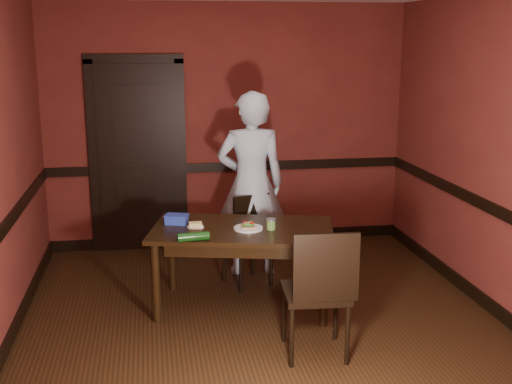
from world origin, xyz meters
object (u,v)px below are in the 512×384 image
object	(u,v)px
person	(251,184)
cheese_saucer	(195,225)
chair_near	(315,290)
food_tub	(177,219)
chair_far	(247,242)
sandwich_plate	(248,227)
sauce_jar	(271,224)
dining_table	(243,267)

from	to	relation	value
person	cheese_saucer	bearing A→B (deg)	54.86
chair_near	food_tub	xyz separation A→B (m)	(-0.96, 1.15, 0.27)
chair_far	sandwich_plate	size ratio (longest dim) A/B	3.37
person	sauce_jar	world-z (taller)	person
chair_near	person	size ratio (longest dim) A/B	0.55
dining_table	chair_near	xyz separation A→B (m)	(0.40, -0.94, 0.14)
dining_table	cheese_saucer	bearing A→B (deg)	-177.15
chair_far	sauce_jar	size ratio (longest dim) A/B	8.84
cheese_saucer	person	bearing A→B (deg)	51.91
sauce_jar	cheese_saucer	distance (m)	0.65
dining_table	chair_far	xyz separation A→B (m)	(0.12, 0.53, 0.06)
chair_near	food_tub	world-z (taller)	chair_near
chair_near	sandwich_plate	bearing A→B (deg)	-63.41
chair_far	cheese_saucer	distance (m)	0.77
chair_far	sandwich_plate	xyz separation A→B (m)	(-0.08, -0.59, 0.32)
chair_near	sauce_jar	world-z (taller)	chair_near
chair_near	chair_far	bearing A→B (deg)	-74.83
cheese_saucer	food_tub	bearing A→B (deg)	136.97
chair_far	dining_table	bearing A→B (deg)	-124.83
person	dining_table	bearing A→B (deg)	79.04
sandwich_plate	food_tub	bearing A→B (deg)	155.74
chair_far	food_tub	bearing A→B (deg)	-176.54
chair_far	sandwich_plate	distance (m)	0.67
cheese_saucer	food_tub	distance (m)	0.21
dining_table	sandwich_plate	world-z (taller)	sandwich_plate
chair_far	chair_near	bearing A→B (deg)	-101.06
chair_far	cheese_saucer	bearing A→B (deg)	-160.35
dining_table	cheese_saucer	distance (m)	0.56
dining_table	cheese_saucer	xyz separation A→B (m)	(-0.40, 0.07, 0.38)
person	food_tub	world-z (taller)	person
food_tub	cheese_saucer	bearing A→B (deg)	-25.02
cheese_saucer	food_tub	xyz separation A→B (m)	(-0.15, 0.14, 0.02)
chair_far	sandwich_plate	bearing A→B (deg)	-119.74
dining_table	person	xyz separation A→B (m)	(0.21, 0.85, 0.55)
food_tub	chair_far	bearing A→B (deg)	43.32
chair_near	cheese_saucer	xyz separation A→B (m)	(-0.80, 1.01, 0.24)
chair_near	dining_table	bearing A→B (deg)	-62.35
cheese_saucer	chair_near	bearing A→B (deg)	-51.56
dining_table	chair_near	bearing A→B (deg)	-53.59
sandwich_plate	food_tub	size ratio (longest dim) A/B	1.09
sauce_jar	chair_near	bearing A→B (deg)	-78.49
chair_far	sauce_jar	xyz separation A→B (m)	(0.11, -0.63, 0.35)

